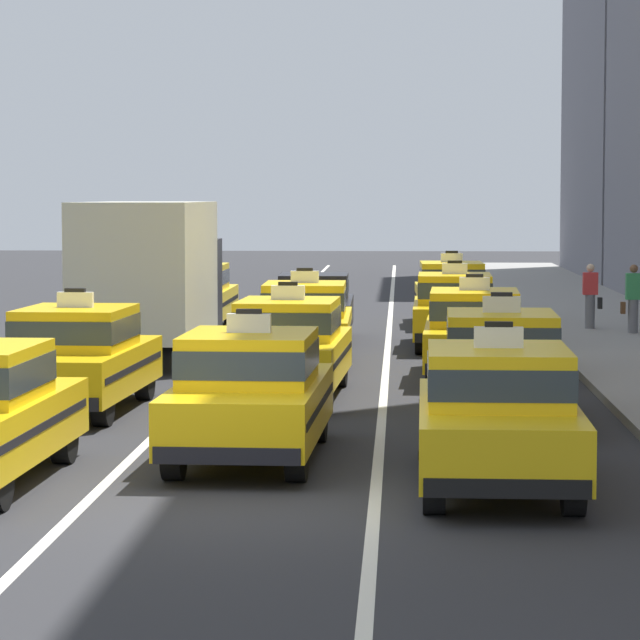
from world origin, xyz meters
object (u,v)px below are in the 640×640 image
(taxi_center_nearest, at_px, (250,393))
(pedestrian_near_crosswalk, at_px, (591,296))
(taxi_right_fifth, at_px, (451,292))
(pedestrian_trailing, at_px, (633,299))
(taxi_left_fourth, at_px, (194,295))
(taxi_left_second, at_px, (78,357))
(box_truck_left_third, at_px, (152,274))
(taxi_right_fourth, at_px, (454,309))
(taxi_center_second, at_px, (289,346))
(taxi_right_second, at_px, (501,364))
(taxi_right_third, at_px, (474,332))
(taxi_right_nearest, at_px, (497,414))
(taxi_center_third, at_px, (305,322))
(sedan_center_fourth, at_px, (314,305))

(taxi_center_nearest, distance_m, pedestrian_near_crosswalk, 19.89)
(taxi_right_fifth, distance_m, pedestrian_trailing, 5.65)
(taxi_right_fifth, bearing_deg, taxi_left_fourth, -167.06)
(taxi_center_nearest, bearing_deg, taxi_left_second, 125.65)
(box_truck_left_third, height_order, taxi_center_nearest, box_truck_left_third)
(taxi_right_fourth, relative_size, taxi_right_fifth, 1.00)
(taxi_center_second, distance_m, taxi_right_second, 4.31)
(taxi_right_fifth, relative_size, pedestrian_near_crosswalk, 2.90)
(taxi_left_second, xyz_separation_m, taxi_left_fourth, (-0.19, 15.49, 0.00))
(taxi_right_third, relative_size, pedestrian_trailing, 2.84)
(taxi_right_nearest, xyz_separation_m, taxi_right_fourth, (0.08, 17.01, 0.00))
(taxi_center_third, relative_size, taxi_right_second, 1.00)
(taxi_left_second, height_order, taxi_center_third, same)
(taxi_left_fourth, bearing_deg, taxi_left_second, -89.29)
(taxi_center_nearest, distance_m, taxi_right_fourth, 15.47)
(taxi_center_third, relative_size, taxi_right_nearest, 1.00)
(taxi_center_third, height_order, taxi_right_fourth, same)
(box_truck_left_third, bearing_deg, pedestrian_trailing, 25.69)
(taxi_left_second, height_order, taxi_center_second, same)
(taxi_left_second, distance_m, box_truck_left_third, 8.12)
(taxi_right_second, relative_size, taxi_right_third, 0.99)
(taxi_left_fourth, xyz_separation_m, taxi_right_nearest, (6.37, -21.72, 0.00))
(taxi_right_second, xyz_separation_m, taxi_right_fourth, (-0.30, 11.50, 0.00))
(taxi_left_fourth, distance_m, taxi_right_nearest, 22.64)
(box_truck_left_third, height_order, taxi_center_third, box_truck_left_third)
(taxi_right_fifth, relative_size, pedestrian_trailing, 2.82)
(taxi_center_nearest, relative_size, taxi_right_second, 1.00)
(taxi_right_second, bearing_deg, taxi_center_third, 113.69)
(taxi_right_third, xyz_separation_m, taxi_right_fourth, (-0.16, 5.99, 0.00))
(sedan_center_fourth, xyz_separation_m, taxi_right_third, (3.37, -7.43, 0.03))
(taxi_left_second, height_order, taxi_right_fourth, same)
(taxi_right_nearest, distance_m, taxi_right_fifth, 23.24)
(taxi_center_third, xyz_separation_m, taxi_right_fourth, (3.11, 3.72, 0.00))
(taxi_right_nearest, bearing_deg, taxi_center_second, 110.08)
(box_truck_left_third, bearing_deg, sedan_center_fourth, 52.94)
(pedestrian_trailing, bearing_deg, sedan_center_fourth, -172.70)
(taxi_center_nearest, xyz_separation_m, pedestrian_trailing, (7.42, 17.56, 0.08))
(taxi_center_nearest, xyz_separation_m, pedestrian_near_crosswalk, (6.58, 18.77, 0.06))
(taxi_center_second, distance_m, pedestrian_near_crosswalk, 14.05)
(taxi_center_nearest, bearing_deg, taxi_center_second, 89.53)
(taxi_left_second, height_order, taxi_left_fourth, same)
(taxi_center_nearest, bearing_deg, taxi_center_third, 89.92)
(pedestrian_trailing, bearing_deg, taxi_right_fourth, -150.76)
(taxi_center_third, bearing_deg, pedestrian_trailing, 39.57)
(taxi_right_fifth, bearing_deg, taxi_center_third, -108.07)
(box_truck_left_third, height_order, taxi_right_fifth, box_truck_left_third)
(taxi_center_second, relative_size, taxi_center_third, 1.01)
(sedan_center_fourth, bearing_deg, taxi_center_nearest, -89.71)
(taxi_right_fifth, bearing_deg, taxi_right_nearest, -90.53)
(taxi_left_fourth, bearing_deg, taxi_right_nearest, -73.65)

